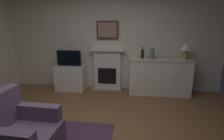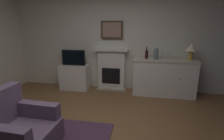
{
  "view_description": "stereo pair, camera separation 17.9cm",
  "coord_description": "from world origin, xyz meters",
  "px_view_note": "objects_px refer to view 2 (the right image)",
  "views": [
    {
      "loc": [
        0.55,
        -2.25,
        1.78
      ],
      "look_at": [
        0.21,
        0.62,
        1.0
      ],
      "focal_mm": 28.9,
      "sensor_mm": 36.0,
      "label": 1
    },
    {
      "loc": [
        0.73,
        -2.23,
        1.78
      ],
      "look_at": [
        0.21,
        0.62,
        1.0
      ],
      "focal_mm": 28.9,
      "sensor_mm": 36.0,
      "label": 2
    }
  ],
  "objects_px": {
    "wine_glass_left": "(162,55)",
    "tv_cabinet": "(75,77)",
    "framed_picture": "(112,30)",
    "wine_bottle": "(147,54)",
    "wine_glass_center": "(167,55)",
    "table_lamp": "(191,48)",
    "tv_set": "(74,58)",
    "vase_decorative": "(156,54)",
    "fireplace_unit": "(111,69)",
    "armchair": "(18,130)",
    "sideboard_cabinet": "(164,77)"
  },
  "relations": [
    {
      "from": "fireplace_unit",
      "to": "table_lamp",
      "type": "xyz_separation_m",
      "value": [
        1.9,
        -0.18,
        0.63
      ]
    },
    {
      "from": "wine_glass_center",
      "to": "armchair",
      "type": "distance_m",
      "value": 3.35
    },
    {
      "from": "fireplace_unit",
      "to": "wine_glass_center",
      "type": "height_order",
      "value": "fireplace_unit"
    },
    {
      "from": "sideboard_cabinet",
      "to": "wine_glass_center",
      "type": "distance_m",
      "value": 0.57
    },
    {
      "from": "tv_cabinet",
      "to": "tv_set",
      "type": "height_order",
      "value": "tv_set"
    },
    {
      "from": "armchair",
      "to": "wine_glass_left",
      "type": "bearing_deg",
      "value": 50.8
    },
    {
      "from": "vase_decorative",
      "to": "framed_picture",
      "type": "bearing_deg",
      "value": 166.29
    },
    {
      "from": "table_lamp",
      "to": "sideboard_cabinet",
      "type": "bearing_deg",
      "value": -180.0
    },
    {
      "from": "framed_picture",
      "to": "wine_glass_left",
      "type": "bearing_deg",
      "value": -11.4
    },
    {
      "from": "fireplace_unit",
      "to": "wine_glass_center",
      "type": "distance_m",
      "value": 1.47
    },
    {
      "from": "wine_glass_left",
      "to": "tv_cabinet",
      "type": "bearing_deg",
      "value": 178.79
    },
    {
      "from": "sideboard_cabinet",
      "to": "wine_bottle",
      "type": "distance_m",
      "value": 0.71
    },
    {
      "from": "framed_picture",
      "to": "tv_cabinet",
      "type": "xyz_separation_m",
      "value": [
        -0.97,
        -0.21,
        -1.24
      ]
    },
    {
      "from": "wine_bottle",
      "to": "wine_glass_center",
      "type": "bearing_deg",
      "value": -7.72
    },
    {
      "from": "vase_decorative",
      "to": "wine_glass_center",
      "type": "bearing_deg",
      "value": 2.83
    },
    {
      "from": "vase_decorative",
      "to": "wine_bottle",
      "type": "bearing_deg",
      "value": 160.68
    },
    {
      "from": "fireplace_unit",
      "to": "tv_cabinet",
      "type": "height_order",
      "value": "fireplace_unit"
    },
    {
      "from": "table_lamp",
      "to": "armchair",
      "type": "bearing_deg",
      "value": -136.57
    },
    {
      "from": "vase_decorative",
      "to": "tv_set",
      "type": "height_order",
      "value": "vase_decorative"
    },
    {
      "from": "table_lamp",
      "to": "wine_bottle",
      "type": "relative_size",
      "value": 1.38
    },
    {
      "from": "tv_cabinet",
      "to": "wine_glass_center",
      "type": "bearing_deg",
      "value": -1.27
    },
    {
      "from": "armchair",
      "to": "framed_picture",
      "type": "bearing_deg",
      "value": 74.35
    },
    {
      "from": "wine_glass_left",
      "to": "armchair",
      "type": "xyz_separation_m",
      "value": [
        -2.04,
        -2.5,
        -0.64
      ]
    },
    {
      "from": "table_lamp",
      "to": "wine_bottle",
      "type": "xyz_separation_m",
      "value": [
        -1.0,
        0.03,
        -0.17
      ]
    },
    {
      "from": "framed_picture",
      "to": "sideboard_cabinet",
      "type": "height_order",
      "value": "framed_picture"
    },
    {
      "from": "table_lamp",
      "to": "wine_glass_left",
      "type": "xyz_separation_m",
      "value": [
        -0.64,
        -0.03,
        -0.16
      ]
    },
    {
      "from": "tv_set",
      "to": "wine_bottle",
      "type": "bearing_deg",
      "value": 1.1
    },
    {
      "from": "sideboard_cabinet",
      "to": "wine_glass_left",
      "type": "distance_m",
      "value": 0.58
    },
    {
      "from": "wine_bottle",
      "to": "tv_cabinet",
      "type": "height_order",
      "value": "wine_bottle"
    },
    {
      "from": "sideboard_cabinet",
      "to": "tv_set",
      "type": "distance_m",
      "value": 2.35
    },
    {
      "from": "vase_decorative",
      "to": "tv_set",
      "type": "bearing_deg",
      "value": 178.86
    },
    {
      "from": "fireplace_unit",
      "to": "table_lamp",
      "type": "distance_m",
      "value": 2.01
    },
    {
      "from": "tv_set",
      "to": "armchair",
      "type": "distance_m",
      "value": 2.57
    },
    {
      "from": "wine_glass_left",
      "to": "tv_cabinet",
      "type": "xyz_separation_m",
      "value": [
        -2.24,
        0.05,
        -0.69
      ]
    },
    {
      "from": "tv_cabinet",
      "to": "armchair",
      "type": "xyz_separation_m",
      "value": [
        0.2,
        -2.54,
        0.05
      ]
    },
    {
      "from": "wine_glass_left",
      "to": "wine_bottle",
      "type": "bearing_deg",
      "value": 170.75
    },
    {
      "from": "framed_picture",
      "to": "table_lamp",
      "type": "relative_size",
      "value": 1.37
    },
    {
      "from": "wine_glass_left",
      "to": "wine_glass_center",
      "type": "distance_m",
      "value": 0.11
    },
    {
      "from": "table_lamp",
      "to": "vase_decorative",
      "type": "height_order",
      "value": "table_lamp"
    },
    {
      "from": "wine_glass_center",
      "to": "framed_picture",
      "type": "bearing_deg",
      "value": 169.3
    },
    {
      "from": "fireplace_unit",
      "to": "tv_set",
      "type": "relative_size",
      "value": 1.77
    },
    {
      "from": "tv_cabinet",
      "to": "tv_set",
      "type": "bearing_deg",
      "value": -90.0
    },
    {
      "from": "wine_glass_center",
      "to": "table_lamp",
      "type": "bearing_deg",
      "value": 4.06
    },
    {
      "from": "sideboard_cabinet",
      "to": "vase_decorative",
      "type": "distance_m",
      "value": 0.63
    },
    {
      "from": "framed_picture",
      "to": "wine_bottle",
      "type": "bearing_deg",
      "value": -12.27
    },
    {
      "from": "vase_decorative",
      "to": "tv_cabinet",
      "type": "bearing_deg",
      "value": 178.22
    },
    {
      "from": "tv_cabinet",
      "to": "armchair",
      "type": "bearing_deg",
      "value": -85.41
    },
    {
      "from": "table_lamp",
      "to": "tv_set",
      "type": "relative_size",
      "value": 0.65
    },
    {
      "from": "wine_bottle",
      "to": "armchair",
      "type": "relative_size",
      "value": 0.32
    },
    {
      "from": "framed_picture",
      "to": "tv_set",
      "type": "height_order",
      "value": "framed_picture"
    }
  ]
}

